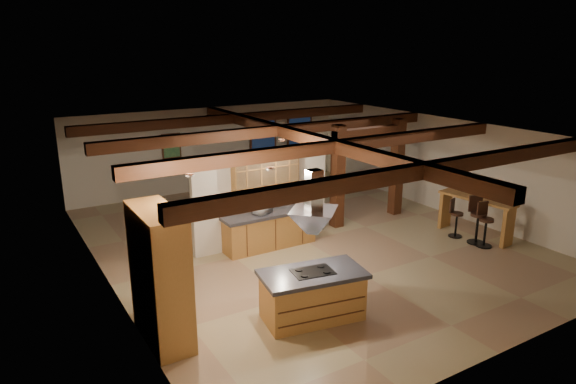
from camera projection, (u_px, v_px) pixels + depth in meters
name	position (u px, v px, depth m)	size (l,w,h in m)	color
ground	(305.00, 241.00, 13.56)	(12.00, 12.00, 0.00)	tan
room_walls	(306.00, 176.00, 13.06)	(12.00, 12.00, 12.00)	beige
ceiling_beams	(306.00, 138.00, 12.78)	(10.00, 12.00, 0.28)	#3A1F0E
timber_posts	(369.00, 161.00, 14.72)	(2.50, 0.30, 2.90)	#3A1F0E
partition_wall	(262.00, 202.00, 13.16)	(3.80, 0.18, 2.20)	beige
pantry_cabinet	(160.00, 276.00, 8.76)	(0.67, 1.60, 2.40)	#A57035
back_counter	(270.00, 230.00, 13.02)	(2.50, 0.66, 0.94)	#A57035
upper_display_cabinet	(265.00, 175.00, 12.80)	(1.80, 0.36, 0.95)	#A57035
range_hood	(313.00, 230.00, 9.26)	(1.10, 1.10, 1.40)	silver
back_windows	(282.00, 140.00, 19.40)	(2.70, 0.07, 1.70)	#3A1F0E
framed_art	(171.00, 146.00, 17.20)	(0.65, 0.05, 0.85)	#3A1F0E
recessed_cans	(251.00, 159.00, 9.90)	(3.16, 2.46, 0.03)	silver
kitchen_island	(312.00, 295.00, 9.62)	(2.09, 1.35, 0.97)	#A57035
dining_table	(243.00, 209.00, 15.18)	(1.74, 0.97, 0.61)	#421F10
sofa	(290.00, 173.00, 19.44)	(2.08, 0.81, 0.61)	black
microwave	(263.00, 209.00, 12.75)	(0.44, 0.29, 0.24)	silver
bar_counter	(476.00, 210.00, 13.68)	(0.78, 2.13, 1.09)	#A57035
side_table	(317.00, 170.00, 20.11)	(0.40, 0.40, 0.50)	#3A1F0E
table_lamp	(317.00, 157.00, 19.97)	(0.29, 0.29, 0.34)	black
bar_stool_a	(485.00, 224.00, 13.05)	(0.40, 0.41, 1.15)	black
bar_stool_b	(455.00, 218.00, 13.73)	(0.39, 0.40, 1.03)	black
bar_stool_c	(477.00, 220.00, 13.26)	(0.46, 0.48, 1.25)	black
dining_chairs	(242.00, 197.00, 15.08)	(2.64, 2.64, 1.32)	#3A1F0E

